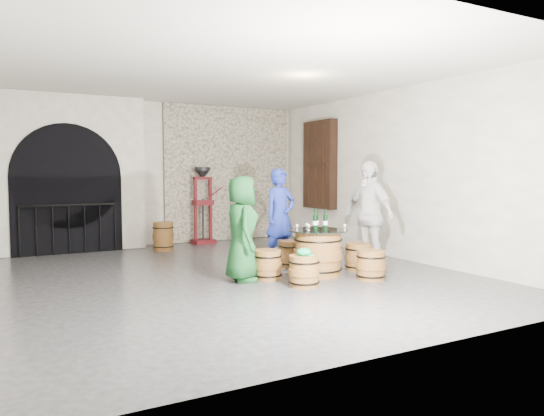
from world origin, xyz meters
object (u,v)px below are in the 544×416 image
barrel_stool_far (291,254)px  barrel_stool_near_left (304,271)px  person_blue (280,216)px  wine_bottle_right (316,221)px  person_green (242,229)px  side_barrel (163,236)px  barrel_stool_right (358,257)px  barrel_table (318,253)px  wine_bottle_left (315,221)px  barrel_stool_near_right (371,265)px  barrel_stool_left (267,265)px  wine_bottle_center (325,221)px  person_white (369,215)px  corking_press (203,199)px

barrel_stool_far → barrel_stool_near_left: same height
person_blue → wine_bottle_right: (0.03, -1.11, 0.01)m
barrel_stool_near_left → person_green: size_ratio=0.29×
barrel_stool_far → side_barrel: size_ratio=0.76×
barrel_stool_right → wine_bottle_right: size_ratio=1.40×
barrel_table → wine_bottle_right: bearing=66.9°
wine_bottle_left → wine_bottle_right: same height
barrel_stool_near_left → person_green: bearing=128.5°
barrel_stool_near_right → barrel_stool_left: bearing=149.6°
wine_bottle_right → side_barrel: (-1.45, 3.56, -0.56)m
barrel_stool_far → wine_bottle_right: bearing=-86.7°
barrel_stool_near_right → wine_bottle_center: bearing=119.2°
person_blue → person_white: person_white is taller
barrel_stool_left → person_blue: person_blue is taller
wine_bottle_right → barrel_stool_near_left: bearing=-133.6°
person_green → corking_press: (0.96, 4.09, 0.23)m
wine_bottle_center → barrel_stool_right: bearing=3.5°
barrel_stool_near_left → wine_bottle_center: wine_bottle_center is taller
person_green → corking_press: 4.20m
barrel_stool_left → corking_press: (0.56, 4.15, 0.80)m
barrel_table → person_white: bearing=3.6°
person_green → person_blue: person_blue is taller
barrel_table → person_blue: size_ratio=0.55×
barrel_table → corking_press: size_ratio=0.54×
barrel_stool_near_left → wine_bottle_left: (0.62, 0.65, 0.63)m
barrel_stool_near_left → person_blue: 2.05m
barrel_stool_far → side_barrel: 3.18m
barrel_table → person_green: 1.32m
wine_bottle_center → wine_bottle_right: same height
barrel_stool_left → barrel_stool_far: same height
person_white → wine_bottle_center: bearing=-90.9°
barrel_stool_left → wine_bottle_center: wine_bottle_center is taller
person_white → corking_press: bearing=-166.7°
person_green → wine_bottle_center: (1.38, -0.18, 0.06)m
barrel_stool_far → wine_bottle_right: 0.95m
barrel_stool_right → wine_bottle_left: wine_bottle_left is taller
barrel_stool_near_left → wine_bottle_center: bearing=37.2°
wine_bottle_left → wine_bottle_center: 0.16m
person_white → corking_press: person_white is taller
barrel_stool_right → wine_bottle_center: (-0.70, -0.04, 0.63)m
wine_bottle_center → corking_press: bearing=95.6°
barrel_stool_near_left → person_white: 1.94m
barrel_table → side_barrel: bearing=110.5°
barrel_stool_right → corking_press: bearing=104.9°
barrel_stool_left → wine_bottle_left: 1.05m
barrel_stool_far → corking_press: corking_press is taller
barrel_stool_near_right → wine_bottle_right: bearing=119.6°
barrel_stool_far → side_barrel: side_barrel is taller
person_white → wine_bottle_left: 1.07m
wine_bottle_center → corking_press: (-0.42, 4.27, 0.16)m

